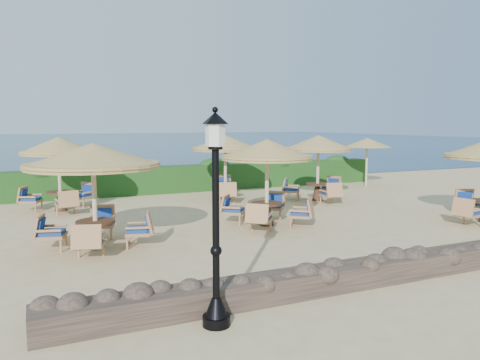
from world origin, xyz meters
TOP-DOWN VIEW (x-y plane):
  - ground at (0.00, 0.00)m, footprint 120.00×120.00m
  - sea at (0.00, 70.00)m, footprint 160.00×160.00m
  - hedge at (0.00, 7.20)m, footprint 18.00×0.90m
  - stone_wall at (0.00, -6.20)m, footprint 15.00×0.65m
  - lamp_post at (-4.80, -6.80)m, footprint 0.44×0.44m
  - extra_parasol at (7.80, 5.20)m, footprint 2.30×2.30m
  - cafe_set_0 at (-5.94, -1.33)m, footprint 3.33×3.33m
  - cafe_set_1 at (-0.79, -0.71)m, footprint 2.81×2.81m
  - cafe_set_3 at (-6.46, 4.41)m, footprint 2.75×2.74m
  - cafe_set_4 at (-0.14, 4.26)m, footprint 2.74×2.88m
  - cafe_set_5 at (3.20, 2.55)m, footprint 2.78×2.79m

SIDE VIEW (x-z plane):
  - ground at x=0.00m, z-range 0.00..0.00m
  - sea at x=0.00m, z-range 0.00..0.00m
  - stone_wall at x=0.00m, z-range 0.00..0.44m
  - hedge at x=0.00m, z-range 0.00..1.20m
  - lamp_post at x=-4.80m, z-range -0.10..3.21m
  - cafe_set_1 at x=-0.79m, z-range 0.50..3.15m
  - cafe_set_3 at x=-6.46m, z-range 0.54..3.19m
  - cafe_set_5 at x=3.20m, z-range 0.57..3.22m
  - cafe_set_0 at x=-5.94m, z-range 0.61..3.27m
  - cafe_set_4 at x=-0.14m, z-range 0.67..3.33m
  - extra_parasol at x=7.80m, z-range 0.97..3.37m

